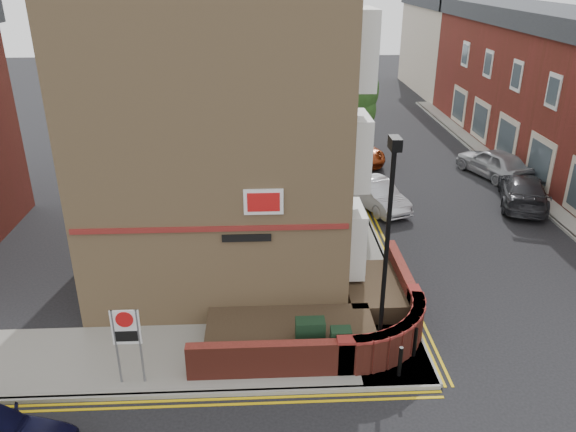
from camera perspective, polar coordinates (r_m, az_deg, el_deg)
The scene contains 27 objects.
ground at distance 15.22m, azimuth 3.82°, elevation -17.38°, with size 120.00×120.00×0.00m, color black.
pavement_corner at distance 16.38m, azimuth -9.42°, elevation -13.96°, with size 13.00×3.00×0.12m, color gray.
pavement_main at distance 29.31m, azimuth 4.29°, elevation 4.00°, with size 2.00×32.00×0.12m, color gray.
pavement_far at distance 30.04m, azimuth 26.34°, elevation 1.99°, with size 4.00×40.00×0.12m, color gray.
kerb_side at distance 15.23m, azimuth -10.02°, elevation -17.42°, with size 13.00×0.15×0.12m, color gray.
kerb_main_near at distance 29.45m, azimuth 6.23°, elevation 4.02°, with size 0.15×32.00×0.12m, color gray.
kerb_main_far at distance 29.13m, azimuth 22.89°, elevation 1.98°, with size 0.15×40.00×0.12m, color gray.
yellow_lines_side at distance 15.08m, azimuth -10.12°, elevation -18.20°, with size 13.00×0.28×0.01m, color gold.
yellow_lines_main at distance 29.50m, azimuth 6.70°, elevation 3.93°, with size 0.28×32.00×0.01m, color gold.
corner_building at distance 19.75m, azimuth -6.75°, elevation 12.68°, with size 8.95×10.40×13.60m.
garden_wall at distance 17.16m, azimuth 2.88°, elevation -11.87°, with size 6.80×6.00×1.20m, color maroon, non-canonical shape.
lamppost at distance 14.55m, azimuth 9.94°, elevation -3.83°, with size 0.25×0.50×6.30m.
utility_cabinet_large at distance 15.75m, azimuth 2.25°, elevation -12.34°, with size 0.80×0.45×1.20m, color black.
utility_cabinet_small at distance 15.62m, azimuth 5.34°, elevation -13.02°, with size 0.55×0.40×1.10m, color black.
bollard_near at distance 15.48m, azimuth 11.32°, elevation -14.30°, with size 0.11×0.11×0.90m, color black.
bollard_far at distance 16.24m, azimuth 12.77°, elevation -12.40°, with size 0.11×0.11×0.90m, color black.
zone_sign at distance 14.92m, azimuth -16.08°, elevation -11.37°, with size 0.72×0.07×2.20m.
far_terrace at distance 33.09m, azimuth 26.76°, elevation 11.04°, with size 5.40×30.40×8.00m.
far_terrace_cream at distance 52.21m, azimuth 15.77°, elevation 16.55°, with size 5.40×12.40×8.00m.
tree_near at distance 26.17m, azimuth 5.12°, elevation 12.12°, with size 3.64×3.65×6.70m.
tree_mid at distance 33.91m, azimuth 3.32°, elevation 15.73°, with size 4.03×4.03×7.42m.
tree_far at distance 41.84m, azimuth 2.15°, elevation 16.93°, with size 3.81×3.81×7.00m.
traffic_light_assembly at distance 37.25m, azimuth 3.39°, elevation 12.71°, with size 0.20×0.16×4.20m.
silver_car_near at distance 25.66m, azimuth 8.93°, elevation 2.21°, with size 1.37×3.93×1.30m, color #B3B4BB.
red_car_main at distance 32.00m, azimuth 6.59°, elevation 6.86°, with size 2.33×5.04×1.40m, color #8F320F.
grey_car_far at distance 27.84m, azimuth 22.78°, elevation 2.43°, with size 1.96×4.81×1.40m, color #27272B.
silver_car_far at distance 31.09m, azimuth 20.19°, elevation 5.10°, with size 1.78×4.42×1.51m, color #98999F.
Camera 1 is at (-1.52, -11.33, 10.05)m, focal length 35.00 mm.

